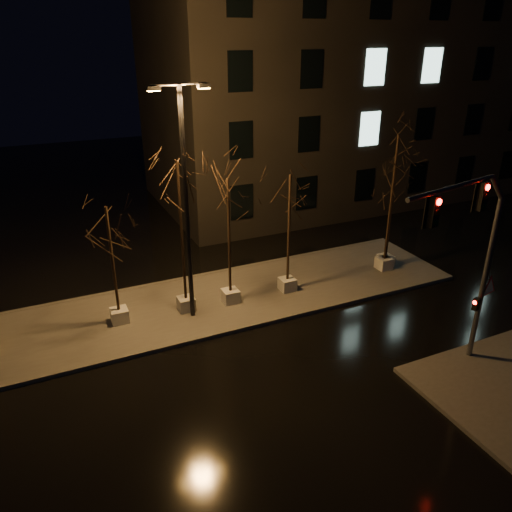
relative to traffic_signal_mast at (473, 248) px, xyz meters
name	(u,v)px	position (x,y,z in m)	size (l,w,h in m)	color
ground	(275,386)	(-5.84, 1.72, -4.49)	(90.00, 90.00, 0.00)	black
median	(211,302)	(-5.84, 7.72, -4.42)	(22.00, 5.00, 0.15)	#4A4842
building	(342,82)	(8.16, 19.72, 3.01)	(25.00, 12.00, 15.00)	black
tree_1	(109,234)	(-9.68, 7.59, -0.67)	(1.80, 1.80, 4.84)	beige
tree_2	(179,197)	(-7.03, 7.39, 0.45)	(1.80, 1.80, 6.31)	beige
tree_3	(228,208)	(-5.15, 7.25, -0.19)	(1.80, 1.80, 5.47)	beige
tree_4	(290,202)	(-2.48, 7.20, -0.30)	(1.80, 1.80, 5.33)	beige
tree_5	(395,167)	(2.75, 7.19, 0.63)	(1.80, 1.80, 6.56)	beige
tree_6	(393,190)	(3.01, 7.42, -0.54)	(1.80, 1.80, 5.01)	beige
traffic_signal_mast	(473,248)	(0.00, 0.00, 0.00)	(5.33, 1.11, 6.61)	#525559
streetlight_main	(185,192)	(-6.94, 6.88, 0.76)	(2.21, 0.38, 8.85)	black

